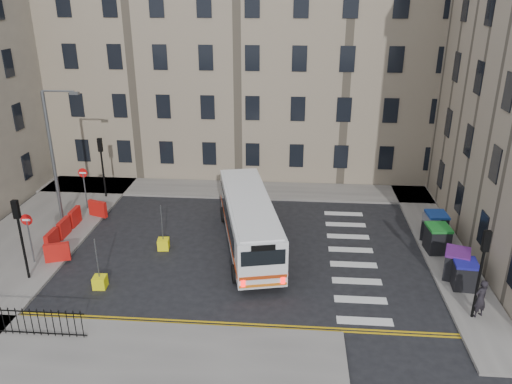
# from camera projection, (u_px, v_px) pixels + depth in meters

# --- Properties ---
(ground) EXTENTS (120.00, 120.00, 0.00)m
(ground) POSITION_uv_depth(u_px,v_px,m) (277.00, 250.00, 27.25)
(ground) COLOR black
(ground) RESTS_ON ground
(pavement_north) EXTENTS (36.00, 3.20, 0.15)m
(pavement_north) POSITION_uv_depth(u_px,v_px,m) (199.00, 189.00, 35.63)
(pavement_north) COLOR slate
(pavement_north) RESTS_ON ground
(pavement_east) EXTENTS (2.40, 26.00, 0.15)m
(pavement_east) POSITION_uv_depth(u_px,v_px,m) (428.00, 224.00, 30.25)
(pavement_east) COLOR slate
(pavement_east) RESTS_ON ground
(pavement_west) EXTENTS (6.00, 22.00, 0.15)m
(pavement_west) POSITION_uv_depth(u_px,v_px,m) (39.00, 232.00, 29.20)
(pavement_west) COLOR slate
(pavement_west) RESTS_ON ground
(pavement_sw) EXTENTS (20.00, 6.00, 0.15)m
(pavement_sw) POSITION_uv_depth(u_px,v_px,m) (78.00, 371.00, 18.50)
(pavement_sw) COLOR slate
(pavement_sw) RESTS_ON ground
(terrace_north) EXTENTS (38.30, 10.80, 17.20)m
(terrace_north) POSITION_uv_depth(u_px,v_px,m) (198.00, 54.00, 38.89)
(terrace_north) COLOR gray
(terrace_north) RESTS_ON ground
(traffic_light_east) EXTENTS (0.28, 0.22, 4.10)m
(traffic_light_east) POSITION_uv_depth(u_px,v_px,m) (482.00, 261.00, 20.45)
(traffic_light_east) COLOR black
(traffic_light_east) RESTS_ON pavement_east
(traffic_light_nw) EXTENTS (0.28, 0.22, 4.10)m
(traffic_light_nw) POSITION_uv_depth(u_px,v_px,m) (102.00, 158.00, 33.09)
(traffic_light_nw) COLOR black
(traffic_light_nw) RESTS_ON pavement_west
(traffic_light_sw) EXTENTS (0.28, 0.22, 4.10)m
(traffic_light_sw) POSITION_uv_depth(u_px,v_px,m) (19.00, 227.00, 23.38)
(traffic_light_sw) COLOR black
(traffic_light_sw) RESTS_ON pavement_west
(streetlamp) EXTENTS (0.50, 0.22, 8.14)m
(streetlamp) POSITION_uv_depth(u_px,v_px,m) (53.00, 158.00, 28.46)
(streetlamp) COLOR #595B5E
(streetlamp) RESTS_ON pavement_west
(no_entry_north) EXTENTS (0.60, 0.08, 3.00)m
(no_entry_north) POSITION_uv_depth(u_px,v_px,m) (84.00, 180.00, 31.57)
(no_entry_north) COLOR #595B5E
(no_entry_north) RESTS_ON pavement_west
(no_entry_south) EXTENTS (0.60, 0.08, 3.00)m
(no_entry_south) POSITION_uv_depth(u_px,v_px,m) (28.00, 228.00, 25.10)
(no_entry_south) COLOR #595B5E
(no_entry_south) RESTS_ON pavement_west
(roadworks_barriers) EXTENTS (1.66, 6.26, 1.00)m
(roadworks_barriers) POSITION_uv_depth(u_px,v_px,m) (70.00, 228.00, 28.36)
(roadworks_barriers) COLOR red
(roadworks_barriers) RESTS_ON pavement_west
(bus) EXTENTS (4.50, 10.43, 2.77)m
(bus) POSITION_uv_depth(u_px,v_px,m) (249.00, 220.00, 27.16)
(bus) COLOR silver
(bus) RESTS_ON ground
(wheelie_bin_a) EXTENTS (1.16, 1.30, 1.35)m
(wheelie_bin_a) POSITION_uv_depth(u_px,v_px,m) (464.00, 274.00, 23.41)
(wheelie_bin_a) COLOR black
(wheelie_bin_a) RESTS_ON pavement_east
(wheelie_bin_b) EXTENTS (1.48, 1.59, 1.43)m
(wheelie_bin_b) POSITION_uv_depth(u_px,v_px,m) (456.00, 264.00, 24.19)
(wheelie_bin_b) COLOR black
(wheelie_bin_b) RESTS_ON pavement_east
(wheelie_bin_c) EXTENTS (1.25, 1.41, 1.46)m
(wheelie_bin_c) POSITION_uv_depth(u_px,v_px,m) (437.00, 238.00, 26.66)
(wheelie_bin_c) COLOR black
(wheelie_bin_c) RESTS_ON pavement_east
(wheelie_bin_d) EXTENTS (1.26, 1.37, 1.27)m
(wheelie_bin_d) POSITION_uv_depth(u_px,v_px,m) (430.00, 227.00, 28.15)
(wheelie_bin_d) COLOR black
(wheelie_bin_d) RESTS_ON pavement_east
(wheelie_bin_e) EXTENTS (1.17, 1.33, 1.41)m
(wheelie_bin_e) POSITION_uv_depth(u_px,v_px,m) (436.00, 225.00, 28.31)
(wheelie_bin_e) COLOR black
(wheelie_bin_e) RESTS_ON pavement_east
(pedestrian) EXTENTS (0.77, 0.67, 1.76)m
(pedestrian) POSITION_uv_depth(u_px,v_px,m) (480.00, 298.00, 21.19)
(pedestrian) COLOR black
(pedestrian) RESTS_ON pavement_east
(bollard_yellow) EXTENTS (0.67, 0.67, 0.60)m
(bollard_yellow) POSITION_uv_depth(u_px,v_px,m) (163.00, 244.00, 27.31)
(bollard_yellow) COLOR #FBEE0D
(bollard_yellow) RESTS_ON ground
(bollard_chevron) EXTENTS (0.63, 0.63, 0.60)m
(bollard_chevron) POSITION_uv_depth(u_px,v_px,m) (100.00, 282.00, 23.73)
(bollard_chevron) COLOR yellow
(bollard_chevron) RESTS_ON ground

